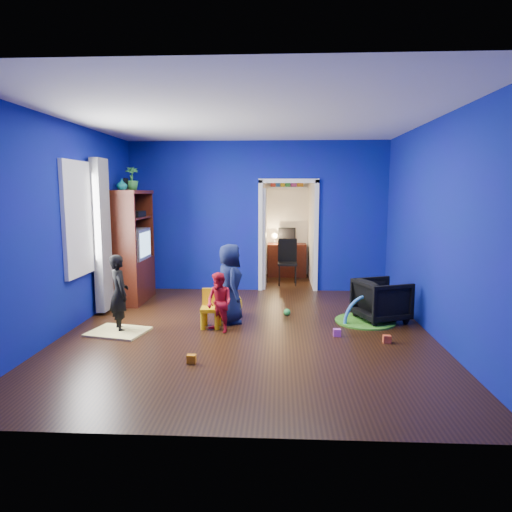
# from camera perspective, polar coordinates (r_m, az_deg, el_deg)

# --- Properties ---
(floor) EXTENTS (5.00, 5.50, 0.01)m
(floor) POSITION_cam_1_polar(r_m,az_deg,el_deg) (6.44, -1.02, -9.46)
(floor) COLOR black
(floor) RESTS_ON ground
(ceiling) EXTENTS (5.00, 5.50, 0.01)m
(ceiling) POSITION_cam_1_polar(r_m,az_deg,el_deg) (6.21, -1.09, 16.96)
(ceiling) COLOR white
(ceiling) RESTS_ON wall_back
(wall_back) EXTENTS (5.00, 0.02, 2.90)m
(wall_back) POSITION_cam_1_polar(r_m,az_deg,el_deg) (8.90, 0.19, 4.92)
(wall_back) COLOR navy
(wall_back) RESTS_ON floor
(wall_front) EXTENTS (5.00, 0.02, 2.90)m
(wall_front) POSITION_cam_1_polar(r_m,az_deg,el_deg) (3.44, -4.26, -0.16)
(wall_front) COLOR navy
(wall_front) RESTS_ON floor
(wall_left) EXTENTS (0.02, 5.50, 2.90)m
(wall_left) POSITION_cam_1_polar(r_m,az_deg,el_deg) (6.81, -22.58, 3.33)
(wall_left) COLOR navy
(wall_left) RESTS_ON floor
(wall_right) EXTENTS (0.02, 5.50, 2.90)m
(wall_right) POSITION_cam_1_polar(r_m,az_deg,el_deg) (6.48, 21.61, 3.17)
(wall_right) COLOR navy
(wall_right) RESTS_ON floor
(alcove) EXTENTS (1.00, 1.75, 2.50)m
(alcove) POSITION_cam_1_polar(r_m,az_deg,el_deg) (9.78, 3.96, 4.02)
(alcove) COLOR silver
(alcove) RESTS_ON floor
(armchair) EXTENTS (0.90, 0.88, 0.64)m
(armchair) POSITION_cam_1_polar(r_m,az_deg,el_deg) (7.15, 15.42, -5.33)
(armchair) COLOR black
(armchair) RESTS_ON floor
(child_black) EXTENTS (0.43, 0.47, 1.08)m
(child_black) POSITION_cam_1_polar(r_m,az_deg,el_deg) (6.63, -16.73, -4.46)
(child_black) COLOR black
(child_black) RESTS_ON floor
(child_navy) EXTENTS (0.53, 0.66, 1.18)m
(child_navy) POSITION_cam_1_polar(r_m,az_deg,el_deg) (6.75, -3.29, -3.47)
(child_navy) COLOR #0F1939
(child_navy) RESTS_ON floor
(toddler_red) EXTENTS (0.51, 0.50, 0.84)m
(toddler_red) POSITION_cam_1_polar(r_m,az_deg,el_deg) (6.35, -4.61, -5.83)
(toddler_red) COLOR red
(toddler_red) RESTS_ON floor
(vase) EXTENTS (0.22, 0.22, 0.19)m
(vase) POSITION_cam_1_polar(r_m,az_deg,el_deg) (8.00, -16.43, 8.56)
(vase) COLOR #0D6069
(vase) RESTS_ON tv_armoire
(potted_plant) EXTENTS (0.30, 0.30, 0.42)m
(potted_plant) POSITION_cam_1_polar(r_m,az_deg,el_deg) (8.49, -15.29, 9.34)
(potted_plant) COLOR #308637
(potted_plant) RESTS_ON tv_armoire
(tv_armoire) EXTENTS (0.58, 1.14, 1.96)m
(tv_armoire) POSITION_cam_1_polar(r_m,az_deg,el_deg) (8.34, -15.46, 1.17)
(tv_armoire) COLOR #3A1809
(tv_armoire) RESTS_ON floor
(crt_tv) EXTENTS (0.46, 0.70, 0.54)m
(crt_tv) POSITION_cam_1_polar(r_m,az_deg,el_deg) (8.32, -15.21, 1.45)
(crt_tv) COLOR silver
(crt_tv) RESTS_ON tv_armoire
(yellow_blanket) EXTENTS (0.86, 0.75, 0.03)m
(yellow_blanket) POSITION_cam_1_polar(r_m,az_deg,el_deg) (6.67, -16.84, -9.05)
(yellow_blanket) COLOR #F2E07A
(yellow_blanket) RESTS_ON floor
(hopper_ball) EXTENTS (0.43, 0.43, 0.43)m
(hopper_ball) POSITION_cam_1_polar(r_m,az_deg,el_deg) (7.08, -3.45, -6.06)
(hopper_ball) COLOR yellow
(hopper_ball) RESTS_ON floor
(kid_chair) EXTENTS (0.29, 0.29, 0.50)m
(kid_chair) POSITION_cam_1_polar(r_m,az_deg,el_deg) (6.60, -5.66, -6.80)
(kid_chair) COLOR yellow
(kid_chair) RESTS_ON floor
(play_mat) EXTENTS (0.89, 0.89, 0.02)m
(play_mat) POSITION_cam_1_polar(r_m,az_deg,el_deg) (7.10, 13.49, -7.92)
(play_mat) COLOR #3D9221
(play_mat) RESTS_ON floor
(toy_arch) EXTENTS (0.72, 0.43, 0.80)m
(toy_arch) POSITION_cam_1_polar(r_m,az_deg,el_deg) (7.09, 13.49, -7.86)
(toy_arch) COLOR #3F8CD8
(toy_arch) RESTS_ON floor
(window_left) EXTENTS (0.03, 0.95, 1.55)m
(window_left) POSITION_cam_1_polar(r_m,az_deg,el_deg) (7.11, -21.30, 4.38)
(window_left) COLOR white
(window_left) RESTS_ON wall_left
(curtain) EXTENTS (0.14, 0.42, 2.40)m
(curtain) POSITION_cam_1_polar(r_m,az_deg,el_deg) (7.59, -18.70, 2.44)
(curtain) COLOR slate
(curtain) RESTS_ON floor
(doorway) EXTENTS (1.16, 0.10, 2.10)m
(doorway) POSITION_cam_1_polar(r_m,az_deg,el_deg) (8.92, 4.05, 2.34)
(doorway) COLOR white
(doorway) RESTS_ON floor
(study_desk) EXTENTS (0.88, 0.44, 0.75)m
(study_desk) POSITION_cam_1_polar(r_m,az_deg,el_deg) (10.50, 3.86, -0.50)
(study_desk) COLOR #3D140A
(study_desk) RESTS_ON floor
(desk_monitor) EXTENTS (0.40, 0.05, 0.32)m
(desk_monitor) POSITION_cam_1_polar(r_m,az_deg,el_deg) (10.55, 3.88, 2.68)
(desk_monitor) COLOR black
(desk_monitor) RESTS_ON study_desk
(desk_lamp) EXTENTS (0.14, 0.14, 0.14)m
(desk_lamp) POSITION_cam_1_polar(r_m,az_deg,el_deg) (10.49, 2.35, 2.55)
(desk_lamp) COLOR #FFD88C
(desk_lamp) RESTS_ON study_desk
(folding_chair) EXTENTS (0.40, 0.40, 0.92)m
(folding_chair) POSITION_cam_1_polar(r_m,az_deg,el_deg) (9.54, 3.95, -0.86)
(folding_chair) COLOR black
(folding_chair) RESTS_ON floor
(book_shelf) EXTENTS (0.88, 0.24, 0.04)m
(book_shelf) POSITION_cam_1_polar(r_m,az_deg,el_deg) (10.50, 3.94, 8.50)
(book_shelf) COLOR white
(book_shelf) RESTS_ON study_desk
(toy_0) EXTENTS (0.10, 0.08, 0.10)m
(toy_0) POSITION_cam_1_polar(r_m,az_deg,el_deg) (6.22, 16.05, -9.95)
(toy_0) COLOR #E65126
(toy_0) RESTS_ON floor
(toy_1) EXTENTS (0.11, 0.11, 0.11)m
(toy_1) POSITION_cam_1_polar(r_m,az_deg,el_deg) (7.57, 15.42, -6.63)
(toy_1) COLOR #26A0DC
(toy_1) RESTS_ON floor
(toy_2) EXTENTS (0.10, 0.08, 0.10)m
(toy_2) POSITION_cam_1_polar(r_m,az_deg,el_deg) (5.37, -8.07, -12.63)
(toy_2) COLOR orange
(toy_2) RESTS_ON floor
(toy_3) EXTENTS (0.11, 0.11, 0.11)m
(toy_3) POSITION_cam_1_polar(r_m,az_deg,el_deg) (7.26, 3.89, -6.99)
(toy_3) COLOR green
(toy_3) RESTS_ON floor
(toy_4) EXTENTS (0.10, 0.08, 0.10)m
(toy_4) POSITION_cam_1_polar(r_m,az_deg,el_deg) (6.34, 10.09, -9.41)
(toy_4) COLOR #DF53C9
(toy_4) RESTS_ON floor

